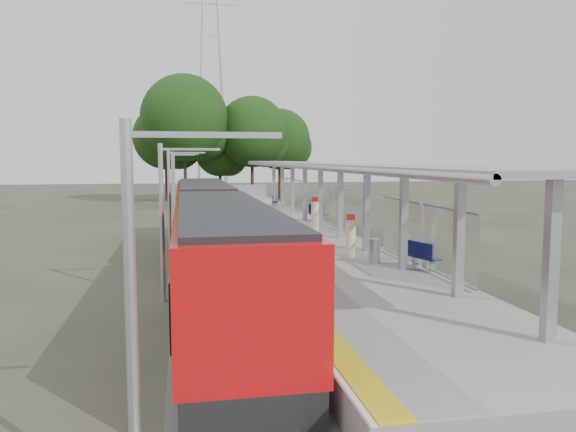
# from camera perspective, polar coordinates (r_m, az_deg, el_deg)

# --- Properties ---
(ground) EXTENTS (200.00, 200.00, 0.00)m
(ground) POSITION_cam_1_polar(r_m,az_deg,el_deg) (14.47, 13.20, -14.05)
(ground) COLOR #474438
(ground) RESTS_ON ground
(trackbed) EXTENTS (3.00, 70.00, 0.24)m
(trackbed) POSITION_cam_1_polar(r_m,az_deg,el_deg) (32.77, -8.70, -2.56)
(trackbed) COLOR #59544C
(trackbed) RESTS_ON ground
(platform) EXTENTS (6.00, 50.00, 1.00)m
(platform) POSITION_cam_1_polar(r_m,az_deg,el_deg) (33.18, -0.91, -1.72)
(platform) COLOR gray
(platform) RESTS_ON ground
(tactile_strip) EXTENTS (0.60, 50.00, 0.02)m
(tactile_strip) POSITION_cam_1_polar(r_m,az_deg,el_deg) (32.78, -5.31, -0.94)
(tactile_strip) COLOR gold
(tactile_strip) RESTS_ON platform
(end_fence) EXTENTS (6.00, 0.10, 1.20)m
(end_fence) POSITION_cam_1_polar(r_m,az_deg,el_deg) (57.72, -5.16, 2.60)
(end_fence) COLOR #9EA0A5
(end_fence) RESTS_ON platform
(train) EXTENTS (2.74, 27.60, 3.62)m
(train) POSITION_cam_1_polar(r_m,az_deg,el_deg) (22.74, -7.85, -1.35)
(train) COLOR black
(train) RESTS_ON ground
(canopy) EXTENTS (3.27, 38.00, 3.66)m
(canopy) POSITION_cam_1_polar(r_m,az_deg,el_deg) (29.50, 3.43, 4.53)
(canopy) COLOR #9EA0A5
(canopy) RESTS_ON platform
(pylon) EXTENTS (8.00, 4.00, 38.00)m
(pylon) POSITION_cam_1_polar(r_m,az_deg,el_deg) (86.68, -7.84, 15.20)
(pylon) COLOR #9EA0A5
(pylon) RESTS_ON ground
(tree_cluster) EXTENTS (20.52, 12.78, 13.82)m
(tree_cluster) POSITION_cam_1_polar(r_m,az_deg,el_deg) (63.88, -7.36, 8.55)
(tree_cluster) COLOR #382316
(tree_cluster) RESTS_ON ground
(catenary_masts) EXTENTS (2.08, 48.16, 5.40)m
(catenary_masts) POSITION_cam_1_polar(r_m,az_deg,el_deg) (31.47, -11.83, 2.15)
(catenary_masts) COLOR #9EA0A5
(catenary_masts) RESTS_ON ground
(bench_near) EXTENTS (0.82, 1.51, 0.99)m
(bench_near) POSITION_cam_1_polar(r_m,az_deg,el_deg) (20.28, 13.40, -3.86)
(bench_near) COLOR #101453
(bench_near) RESTS_ON platform
(bench_mid) EXTENTS (0.99, 1.58, 1.04)m
(bench_mid) POSITION_cam_1_polar(r_m,az_deg,el_deg) (34.65, 3.03, 0.33)
(bench_mid) COLOR #101453
(bench_mid) RESTS_ON platform
(bench_far) EXTENTS (0.62, 1.45, 0.96)m
(bench_far) POSITION_cam_1_polar(r_m,az_deg,el_deg) (45.00, -1.42, 1.57)
(bench_far) COLOR #101453
(bench_far) RESTS_ON platform
(info_pillar_near) EXTENTS (0.38, 0.38, 1.70)m
(info_pillar_near) POSITION_cam_1_polar(r_m,az_deg,el_deg) (22.30, 6.38, -2.29)
(info_pillar_near) COLOR beige
(info_pillar_near) RESTS_ON platform
(info_pillar_far) EXTENTS (0.42, 0.42, 1.84)m
(info_pillar_far) POSITION_cam_1_polar(r_m,az_deg,el_deg) (30.09, 2.77, -0.02)
(info_pillar_far) COLOR beige
(info_pillar_far) RESTS_ON platform
(litter_bin) EXTENTS (0.55, 0.55, 0.90)m
(litter_bin) POSITION_cam_1_polar(r_m,az_deg,el_deg) (21.28, 8.79, -3.50)
(litter_bin) COLOR #9EA0A5
(litter_bin) RESTS_ON platform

